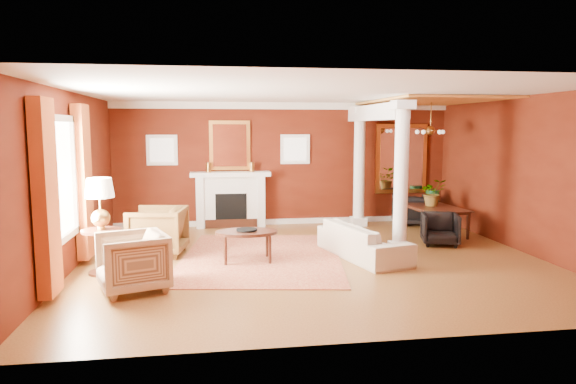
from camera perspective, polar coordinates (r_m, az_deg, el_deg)
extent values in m
plane|color=brown|center=(9.10, 2.76, -7.56)|extent=(8.00, 8.00, 0.00)
cube|color=#5B1C0C|center=(12.28, -0.38, 3.14)|extent=(8.00, 0.04, 2.90)
cube|color=#5B1C0C|center=(5.48, 10.00, -1.98)|extent=(8.00, 0.04, 2.90)
cube|color=#5B1C0C|center=(8.96, -23.14, 1.08)|extent=(0.04, 7.00, 2.90)
cube|color=#5B1C0C|center=(10.39, 25.01, 1.74)|extent=(0.04, 7.00, 2.90)
cube|color=white|center=(8.82, 2.88, 10.99)|extent=(8.00, 7.00, 0.04)
cube|color=white|center=(12.09, -6.38, -1.02)|extent=(1.60, 0.34, 1.20)
cube|color=black|center=(11.94, -6.34, -1.85)|extent=(0.72, 0.03, 0.70)
cube|color=black|center=(12.00, -6.31, -3.50)|extent=(1.20, 0.05, 0.20)
cube|color=white|center=(11.97, -6.41, 1.99)|extent=(1.85, 0.42, 0.10)
cube|color=white|center=(12.05, -9.70, -1.10)|extent=(0.16, 0.40, 1.20)
cube|color=white|center=(12.10, -3.06, -0.97)|extent=(0.16, 0.40, 1.20)
cube|color=gold|center=(12.10, -6.49, 5.17)|extent=(0.95, 0.06, 1.15)
cube|color=white|center=(12.07, -6.48, 5.17)|extent=(0.78, 0.02, 0.98)
cube|color=white|center=(12.16, -13.82, 4.55)|extent=(0.70, 0.06, 0.70)
cube|color=white|center=(12.13, -13.84, 4.54)|extent=(0.54, 0.02, 0.54)
cube|color=white|center=(12.27, 0.79, 4.78)|extent=(0.70, 0.06, 0.70)
cube|color=white|center=(12.23, 0.82, 4.77)|extent=(0.54, 0.02, 0.54)
cube|color=white|center=(8.37, -24.10, 1.33)|extent=(0.03, 1.30, 1.70)
cube|color=white|center=(7.70, -25.24, 0.81)|extent=(0.08, 0.10, 1.90)
cube|color=white|center=(9.04, -22.71, 1.78)|extent=(0.08, 0.10, 1.90)
cube|color=#9D431B|center=(7.41, -25.32, -0.59)|extent=(0.18, 0.55, 2.60)
cube|color=#9D431B|center=(9.33, -21.80, 1.05)|extent=(0.18, 0.55, 2.60)
cube|color=white|center=(9.81, 12.25, -6.02)|extent=(0.34, 0.34, 0.20)
cylinder|color=white|center=(9.60, 12.47, 1.85)|extent=(0.26, 0.26, 2.50)
cube|color=white|center=(9.57, 12.67, 9.44)|extent=(0.36, 0.36, 0.16)
cube|color=white|center=(12.32, 7.82, -3.24)|extent=(0.34, 0.34, 0.20)
cylinder|color=white|center=(12.15, 7.92, 3.03)|extent=(0.26, 0.26, 2.50)
cube|color=white|center=(12.13, 8.03, 9.03)|extent=(0.36, 0.36, 0.16)
cube|color=white|center=(11.08, 9.65, 8.66)|extent=(0.30, 3.20, 0.32)
cube|color=gold|center=(11.36, 15.52, 9.73)|extent=(2.30, 3.40, 0.04)
cube|color=gold|center=(12.97, 12.46, 3.63)|extent=(1.30, 0.06, 1.70)
cube|color=white|center=(12.93, 12.52, 3.62)|extent=(1.10, 0.02, 1.50)
cylinder|color=#AF7E37|center=(11.41, 15.60, 8.23)|extent=(0.02, 0.02, 0.65)
sphere|color=#AF7E37|center=(11.41, 15.54, 6.60)|extent=(0.20, 0.20, 0.20)
sphere|color=white|center=(11.52, 16.82, 6.41)|extent=(0.09, 0.09, 0.09)
sphere|color=white|center=(11.69, 15.40, 6.46)|extent=(0.09, 0.09, 0.09)
sphere|color=white|center=(11.47, 14.16, 6.49)|extent=(0.09, 0.09, 0.09)
sphere|color=white|center=(11.17, 14.81, 6.46)|extent=(0.09, 0.09, 0.09)
sphere|color=white|center=(11.20, 16.50, 6.41)|extent=(0.09, 0.09, 0.09)
cube|color=white|center=(12.22, -0.36, 9.55)|extent=(8.00, 0.08, 0.16)
cube|color=white|center=(12.42, -0.35, -3.28)|extent=(8.00, 0.08, 0.12)
cube|color=maroon|center=(9.26, -2.98, -7.25)|extent=(3.31, 4.09, 0.01)
imported|color=beige|center=(9.29, 8.36, -4.75)|extent=(1.10, 2.16, 0.81)
imported|color=black|center=(9.65, -14.29, -3.96)|extent=(1.02, 1.07, 0.97)
imported|color=tan|center=(7.65, -16.91, -7.15)|extent=(1.09, 1.13, 0.92)
cylinder|color=black|center=(8.91, -4.60, -4.49)|extent=(1.07, 1.07, 0.05)
cylinder|color=black|center=(8.72, -6.96, -6.61)|extent=(0.05, 0.05, 0.49)
cylinder|color=black|center=(8.77, -2.01, -6.48)|extent=(0.05, 0.05, 0.49)
cylinder|color=black|center=(9.18, -7.04, -5.91)|extent=(0.05, 0.05, 0.49)
cylinder|color=black|center=(9.23, -2.34, -5.79)|extent=(0.05, 0.05, 0.49)
imported|color=black|center=(8.87, -4.72, -3.67)|extent=(0.16, 0.03, 0.21)
cylinder|color=black|center=(8.78, -19.84, -8.39)|extent=(0.45, 0.45, 0.04)
cylinder|color=black|center=(8.70, -19.93, -6.31)|extent=(0.10, 0.10, 0.69)
cylinder|color=black|center=(8.63, -20.03, -4.07)|extent=(0.61, 0.61, 0.04)
sphere|color=#AF7E37|center=(8.60, -20.09, -2.73)|extent=(0.29, 0.29, 0.29)
cylinder|color=#AF7E37|center=(8.56, -20.15, -1.38)|extent=(0.03, 0.03, 0.31)
cone|color=white|center=(8.53, -20.23, 0.45)|extent=(0.45, 0.45, 0.31)
imported|color=black|center=(11.72, 15.92, -2.13)|extent=(0.75, 1.75, 0.95)
imported|color=black|center=(10.60, 16.55, -3.80)|extent=(0.83, 0.80, 0.70)
imported|color=black|center=(12.58, 13.32, -1.78)|extent=(0.95, 0.92, 0.79)
sphere|color=#154322|center=(12.85, 15.67, -2.72)|extent=(0.35, 0.35, 0.35)
cylinder|color=#154322|center=(12.81, 15.71, -1.63)|extent=(0.31, 0.31, 0.82)
imported|color=#26591E|center=(11.64, 15.82, 1.33)|extent=(0.55, 0.61, 0.47)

